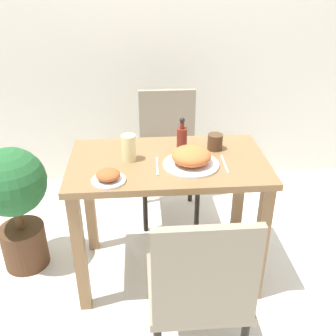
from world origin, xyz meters
TOP-DOWN VIEW (x-y plane):
  - ground_plane at (0.00, 0.00)m, footprint 16.00×16.00m
  - wall_back at (0.00, 1.22)m, footprint 8.00×0.05m
  - dining_table at (0.00, 0.00)m, footprint 1.05×0.60m
  - chair_near at (0.08, -0.68)m, footprint 0.42×0.42m
  - chair_far at (0.05, 0.67)m, footprint 0.42×0.42m
  - food_plate at (0.11, -0.07)m, footprint 0.29×0.29m
  - side_plate at (-0.30, -0.21)m, footprint 0.17×0.17m
  - drink_cup at (0.27, 0.11)m, footprint 0.08×0.08m
  - juice_glass at (-0.20, 0.01)m, footprint 0.07×0.07m
  - sauce_bottle at (0.09, 0.12)m, footprint 0.06×0.06m
  - fork_utensil at (-0.06, -0.07)m, footprint 0.01×0.19m
  - spoon_utensil at (0.29, -0.07)m, footprint 0.01×0.20m
  - potted_plant_left at (-0.88, 0.13)m, footprint 0.40×0.40m

SIDE VIEW (x-z plane):
  - ground_plane at x=0.00m, z-range 0.00..0.00m
  - potted_plant_left at x=-0.88m, z-range 0.09..0.88m
  - chair_near at x=0.08m, z-range 0.06..0.97m
  - chair_far at x=0.05m, z-range 0.06..0.97m
  - dining_table at x=0.00m, z-range 0.24..1.01m
  - fork_utensil at x=-0.06m, z-range 0.77..0.77m
  - spoon_utensil at x=0.29m, z-range 0.77..0.77m
  - side_plate at x=-0.30m, z-range 0.76..0.82m
  - drink_cup at x=0.27m, z-range 0.77..0.85m
  - food_plate at x=0.11m, z-range 0.76..0.86m
  - juice_glass at x=-0.20m, z-range 0.77..0.91m
  - sauce_bottle at x=0.09m, z-range 0.74..0.93m
  - wall_back at x=0.00m, z-range 0.00..2.60m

